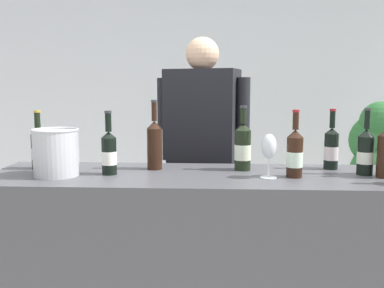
{
  "coord_description": "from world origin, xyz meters",
  "views": [
    {
      "loc": [
        0.01,
        -2.03,
        1.36
      ],
      "look_at": [
        -0.09,
        0.0,
        1.09
      ],
      "focal_mm": 39.22,
      "sensor_mm": 36.0,
      "label": 1
    }
  ],
  "objects_px": {
    "wine_bottle_2": "(243,147)",
    "potted_shrub": "(377,160)",
    "wine_bottle_7": "(39,148)",
    "person_server": "(202,175)",
    "wine_bottle_6": "(109,152)",
    "wine_glass": "(269,148)",
    "wine_bottle_5": "(295,153)",
    "wine_bottle_1": "(365,152)",
    "wine_bottle_8": "(155,143)",
    "ice_bucket": "(56,152)",
    "wine_bottle_4": "(331,148)"
  },
  "relations": [
    {
      "from": "wine_bottle_6",
      "to": "wine_bottle_8",
      "type": "relative_size",
      "value": 0.87
    },
    {
      "from": "wine_bottle_7",
      "to": "wine_bottle_4",
      "type": "bearing_deg",
      "value": 2.75
    },
    {
      "from": "wine_glass",
      "to": "potted_shrub",
      "type": "distance_m",
      "value": 1.81
    },
    {
      "from": "wine_bottle_6",
      "to": "wine_bottle_8",
      "type": "xyz_separation_m",
      "value": [
        0.2,
        0.15,
        0.03
      ]
    },
    {
      "from": "wine_bottle_7",
      "to": "wine_glass",
      "type": "xyz_separation_m",
      "value": [
        1.17,
        -0.17,
        0.03
      ]
    },
    {
      "from": "wine_bottle_2",
      "to": "wine_bottle_5",
      "type": "relative_size",
      "value": 1.04
    },
    {
      "from": "wine_bottle_4",
      "to": "person_server",
      "type": "xyz_separation_m",
      "value": [
        -0.69,
        0.43,
        -0.24
      ]
    },
    {
      "from": "wine_glass",
      "to": "wine_bottle_5",
      "type": "bearing_deg",
      "value": 11.29
    },
    {
      "from": "wine_glass",
      "to": "potted_shrub",
      "type": "relative_size",
      "value": 0.17
    },
    {
      "from": "wine_bottle_5",
      "to": "wine_bottle_8",
      "type": "relative_size",
      "value": 0.89
    },
    {
      "from": "wine_bottle_5",
      "to": "wine_bottle_8",
      "type": "height_order",
      "value": "wine_bottle_8"
    },
    {
      "from": "wine_bottle_2",
      "to": "person_server",
      "type": "xyz_separation_m",
      "value": [
        -0.22,
        0.48,
        -0.25
      ]
    },
    {
      "from": "wine_bottle_8",
      "to": "potted_shrub",
      "type": "distance_m",
      "value": 2.07
    },
    {
      "from": "wine_bottle_5",
      "to": "person_server",
      "type": "height_order",
      "value": "person_server"
    },
    {
      "from": "wine_bottle_2",
      "to": "wine_bottle_4",
      "type": "distance_m",
      "value": 0.47
    },
    {
      "from": "wine_bottle_1",
      "to": "wine_glass",
      "type": "relative_size",
      "value": 1.56
    },
    {
      "from": "wine_bottle_1",
      "to": "person_server",
      "type": "xyz_separation_m",
      "value": [
        -0.81,
        0.57,
        -0.24
      ]
    },
    {
      "from": "wine_bottle_1",
      "to": "wine_bottle_5",
      "type": "distance_m",
      "value": 0.36
    },
    {
      "from": "wine_bottle_6",
      "to": "person_server",
      "type": "distance_m",
      "value": 0.8
    },
    {
      "from": "person_server",
      "to": "wine_bottle_2",
      "type": "bearing_deg",
      "value": -65.05
    },
    {
      "from": "wine_glass",
      "to": "person_server",
      "type": "height_order",
      "value": "person_server"
    },
    {
      "from": "wine_bottle_5",
      "to": "wine_bottle_6",
      "type": "relative_size",
      "value": 1.03
    },
    {
      "from": "wine_bottle_5",
      "to": "wine_glass",
      "type": "bearing_deg",
      "value": -168.71
    },
    {
      "from": "wine_bottle_7",
      "to": "person_server",
      "type": "xyz_separation_m",
      "value": [
        0.84,
        0.5,
        -0.24
      ]
    },
    {
      "from": "wine_bottle_6",
      "to": "wine_glass",
      "type": "height_order",
      "value": "wine_bottle_6"
    },
    {
      "from": "wine_bottle_1",
      "to": "wine_bottle_6",
      "type": "relative_size",
      "value": 1.04
    },
    {
      "from": "ice_bucket",
      "to": "person_server",
      "type": "xyz_separation_m",
      "value": [
        0.69,
        0.67,
        -0.24
      ]
    },
    {
      "from": "ice_bucket",
      "to": "person_server",
      "type": "distance_m",
      "value": 0.99
    },
    {
      "from": "wine_glass",
      "to": "potted_shrub",
      "type": "xyz_separation_m",
      "value": [
        1.06,
        1.44,
        -0.3
      ]
    },
    {
      "from": "wine_bottle_2",
      "to": "potted_shrub",
      "type": "distance_m",
      "value": 1.74
    },
    {
      "from": "wine_bottle_8",
      "to": "wine_bottle_2",
      "type": "bearing_deg",
      "value": -0.1
    },
    {
      "from": "person_server",
      "to": "potted_shrub",
      "type": "distance_m",
      "value": 1.59
    },
    {
      "from": "wine_bottle_1",
      "to": "wine_bottle_2",
      "type": "relative_size",
      "value": 0.98
    },
    {
      "from": "wine_bottle_4",
      "to": "wine_glass",
      "type": "bearing_deg",
      "value": -145.79
    },
    {
      "from": "wine_bottle_6",
      "to": "ice_bucket",
      "type": "bearing_deg",
      "value": -169.73
    },
    {
      "from": "wine_bottle_1",
      "to": "ice_bucket",
      "type": "relative_size",
      "value": 1.43
    },
    {
      "from": "ice_bucket",
      "to": "potted_shrub",
      "type": "xyz_separation_m",
      "value": [
        2.08,
        1.44,
        -0.27
      ]
    },
    {
      "from": "wine_bottle_2",
      "to": "wine_bottle_4",
      "type": "relative_size",
      "value": 1.05
    },
    {
      "from": "wine_bottle_1",
      "to": "wine_glass",
      "type": "height_order",
      "value": "wine_bottle_1"
    },
    {
      "from": "wine_bottle_8",
      "to": "ice_bucket",
      "type": "relative_size",
      "value": 1.58
    },
    {
      "from": "wine_glass",
      "to": "ice_bucket",
      "type": "distance_m",
      "value": 1.02
    },
    {
      "from": "wine_bottle_1",
      "to": "wine_bottle_5",
      "type": "bearing_deg",
      "value": -167.88
    },
    {
      "from": "wine_bottle_4",
      "to": "wine_bottle_6",
      "type": "xyz_separation_m",
      "value": [
        -1.13,
        -0.2,
        -0.0
      ]
    },
    {
      "from": "ice_bucket",
      "to": "wine_bottle_7",
      "type": "bearing_deg",
      "value": 132.94
    },
    {
      "from": "wine_glass",
      "to": "wine_bottle_6",
      "type": "bearing_deg",
      "value": 176.67
    },
    {
      "from": "wine_bottle_2",
      "to": "wine_bottle_6",
      "type": "xyz_separation_m",
      "value": [
        -0.66,
        -0.14,
        -0.01
      ]
    },
    {
      "from": "wine_bottle_8",
      "to": "wine_bottle_6",
      "type": "bearing_deg",
      "value": -144.46
    },
    {
      "from": "wine_bottle_8",
      "to": "wine_bottle_5",
      "type": "bearing_deg",
      "value": -13.47
    },
    {
      "from": "person_server",
      "to": "wine_bottle_1",
      "type": "bearing_deg",
      "value": -34.91
    },
    {
      "from": "wine_bottle_6",
      "to": "wine_glass",
      "type": "bearing_deg",
      "value": -3.33
    }
  ]
}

